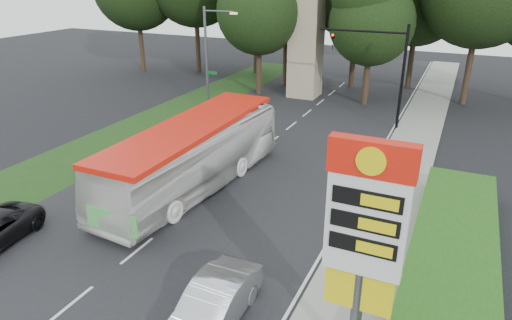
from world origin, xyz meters
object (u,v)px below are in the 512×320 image
at_px(traffic_signal_mast, 384,61).
at_px(monument, 306,38).
at_px(gas_station_pylon, 365,230).
at_px(sedan_silver, 213,306).
at_px(transit_bus, 193,157).
at_px(streetlight_signs, 209,56).

height_order(traffic_signal_mast, monument, monument).
distance_m(gas_station_pylon, sedan_silver, 5.73).
relative_size(traffic_signal_mast, transit_bus, 0.58).
xyz_separation_m(traffic_signal_mast, sedan_silver, (-0.84, -22.28, -3.93)).
bearing_deg(gas_station_pylon, transit_bus, 141.99).
height_order(monument, sedan_silver, monument).
xyz_separation_m(monument, sedan_silver, (6.84, -28.29, -4.36)).
distance_m(monument, sedan_silver, 29.43).
xyz_separation_m(transit_bus, sedan_silver, (5.80, -8.22, -1.00)).
relative_size(gas_station_pylon, streetlight_signs, 0.86).
xyz_separation_m(traffic_signal_mast, streetlight_signs, (-12.67, -1.99, -0.23)).
distance_m(gas_station_pylon, streetlight_signs, 25.74).
height_order(monument, transit_bus, monument).
bearing_deg(transit_bus, sedan_silver, -50.02).
xyz_separation_m(streetlight_signs, monument, (4.99, 7.99, 0.67)).
distance_m(gas_station_pylon, monument, 30.17).
xyz_separation_m(streetlight_signs, transit_bus, (6.03, -12.08, -2.70)).
bearing_deg(transit_bus, traffic_signal_mast, 69.51).
height_order(gas_station_pylon, sedan_silver, gas_station_pylon).
bearing_deg(gas_station_pylon, traffic_signal_mast, 99.09).
xyz_separation_m(gas_station_pylon, transit_bus, (-10.16, 7.94, -2.71)).
relative_size(gas_station_pylon, monument, 0.68).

